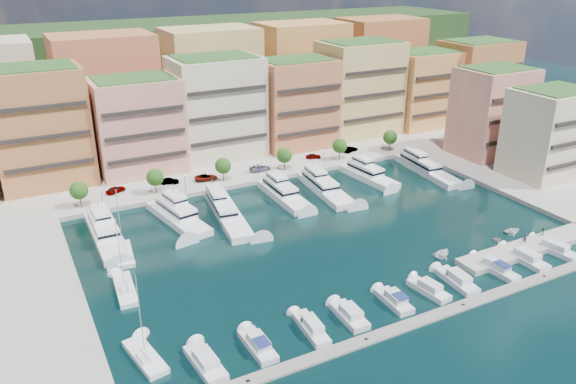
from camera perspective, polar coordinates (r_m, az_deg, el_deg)
name	(u,v)px	position (r m, az deg, el deg)	size (l,w,h in m)	color
ground	(327,235)	(108.41, 4.02, -4.42)	(400.00, 400.00, 0.00)	black
north_quay	(213,146)	(160.39, -7.63, 4.61)	(220.00, 64.00, 2.00)	#9E998E
hillside	(165,109)	(204.50, -12.42, 8.25)	(240.00, 40.00, 58.00)	#163314
south_pontoon	(417,323)	(86.34, 12.94, -12.83)	(72.00, 2.20, 0.35)	gray
finger_pier	(530,249)	(112.37, 23.36, -5.36)	(32.00, 5.00, 2.00)	#9E998E
apartment_1	(41,126)	(138.40, -23.81, 6.12)	(20.00, 16.50, 26.80)	#B06C3A
apartment_2	(138,125)	(139.71, -15.04, 6.57)	(20.00, 15.50, 22.80)	#EFA785
apartment_3	(217,107)	(146.88, -7.26, 8.55)	(22.00, 16.50, 25.80)	beige
apartment_4	(296,103)	(154.18, 0.78, 9.02)	(20.00, 15.50, 23.80)	#B36D43
apartment_5	(359,88)	(166.79, 7.22, 10.43)	(22.00, 16.50, 26.80)	#E6C579
apartment_6	(422,89)	(178.96, 13.47, 10.18)	(20.00, 15.50, 22.80)	#E5A053
apartment_7	(476,80)	(190.91, 18.55, 10.70)	(22.00, 16.50, 24.80)	#B06C3A
apartment_east_a	(492,111)	(156.75, 20.03, 7.69)	(18.00, 14.50, 22.80)	#EFA785
apartment_east_b	(550,133)	(145.97, 25.06, 5.46)	(18.00, 14.50, 20.80)	beige
backblock_1	(107,91)	(161.39, -17.92, 9.72)	(26.00, 18.00, 30.00)	#B36D43
backblock_2	(212,81)	(168.91, -7.76, 11.15)	(26.00, 18.00, 30.00)	#E6C579
backblock_3	(301,72)	(181.14, 1.36, 12.12)	(26.00, 18.00, 30.00)	#E5A053
backblock_4	(379,64)	(197.22, 9.20, 12.72)	(26.00, 18.00, 30.00)	#B06C3A
tree_0	(79,191)	(124.06, -20.48, 0.14)	(3.80, 3.80, 5.65)	#473323
tree_1	(155,178)	(126.54, -13.37, 1.44)	(3.80, 3.80, 5.65)	#473323
tree_2	(223,166)	(130.93, -6.62, 2.65)	(3.80, 3.80, 5.65)	#473323
tree_3	(284,155)	(137.07, -0.38, 3.74)	(3.80, 3.80, 5.65)	#473323
tree_4	(340,146)	(144.72, 5.28, 4.68)	(3.80, 3.80, 5.65)	#473323
tree_5	(390,137)	(153.66, 10.33, 5.48)	(3.80, 3.80, 5.65)	#473323
lamppost_0	(101,195)	(122.70, -18.43, -0.28)	(0.30, 0.30, 4.20)	black
lamppost_1	(185,180)	(126.23, -10.44, 1.19)	(0.30, 0.30, 4.20)	black
lamppost_2	(259,167)	(132.14, -3.00, 2.54)	(0.30, 0.30, 4.20)	black
lamppost_3	(324,155)	(140.12, 3.70, 3.72)	(0.30, 0.30, 4.20)	black
lamppost_4	(383,145)	(149.85, 9.62, 4.72)	(0.30, 0.30, 4.20)	black
yacht_0	(105,232)	(112.41, -18.07, -3.85)	(5.09, 21.94, 7.30)	white
yacht_1	(177,215)	(115.90, -11.24, -2.35)	(8.42, 20.27, 7.30)	white
yacht_2	(225,210)	(116.57, -6.38, -1.82)	(7.89, 25.22, 7.30)	white
yacht_3	(283,193)	(124.32, -0.56, -0.06)	(4.95, 18.91, 7.30)	white
yacht_4	(324,187)	(127.89, 3.64, 0.51)	(7.11, 21.74, 7.30)	white
yacht_5	(367,174)	(136.33, 8.05, 1.82)	(6.20, 17.56, 7.30)	white
yacht_6	(424,167)	(143.47, 13.69, 2.45)	(6.85, 23.47, 7.30)	white
cruiser_0	(206,363)	(77.22, -8.38, -16.80)	(3.52, 8.54, 2.55)	silver
cruiser_1	(258,346)	(79.28, -3.06, -15.32)	(2.79, 7.81, 2.66)	silver
cruiser_2	(311,328)	(82.35, 2.37, -13.67)	(2.98, 8.58, 2.55)	silver
cruiser_3	(350,316)	(85.25, 6.28, -12.38)	(3.12, 7.45, 2.55)	silver
cruiser_4	(394,301)	(89.40, 10.77, -10.82)	(2.97, 7.23, 2.66)	silver
cruiser_5	(429,290)	(93.30, 14.12, -9.61)	(3.43, 7.75, 2.55)	silver
cruiser_6	(457,281)	(96.93, 16.80, -8.61)	(3.42, 8.61, 2.55)	silver
cruiser_7	(495,268)	(102.49, 20.29, -7.27)	(2.75, 9.20, 2.66)	silver
cruiser_8	(525,258)	(107.62, 22.95, -6.23)	(2.95, 9.00, 2.55)	silver
cruiser_9	(554,249)	(112.98, 25.37, -5.26)	(3.64, 9.35, 2.55)	silver
sailboat_0	(145,358)	(79.93, -14.28, -15.99)	(4.30, 9.37, 13.20)	white
sailboat_2	(125,255)	(105.03, -16.25, -6.12)	(3.90, 9.78, 13.20)	white
sailboat_1	(125,290)	(94.59, -16.19, -9.54)	(3.61, 10.34, 13.20)	white
tender_0	(443,253)	(104.77, 15.45, -6.03)	(2.91, 4.08, 0.84)	white
tender_1	(497,239)	(113.08, 20.46, -4.47)	(1.39, 1.61, 0.85)	beige
tender_2	(513,231)	(117.41, 21.87, -3.69)	(2.73, 3.82, 0.79)	white
tender_3	(533,235)	(117.11, 23.66, -4.04)	(1.37, 1.59, 0.84)	beige
car_0	(116,189)	(130.27, -17.11, 0.25)	(1.81, 4.51, 1.54)	gray
car_1	(170,181)	(132.19, -11.93, 1.08)	(1.47, 4.21, 1.39)	gray
car_2	(206,177)	(132.87, -8.33, 1.48)	(2.44, 5.29, 1.47)	gray
car_3	(260,168)	(137.38, -2.87, 2.43)	(2.15, 5.30, 1.54)	gray
car_4	(313,156)	(146.26, 2.60, 3.68)	(1.57, 3.91, 1.33)	gray
car_5	(350,149)	(152.04, 6.37, 4.33)	(1.53, 4.39, 1.45)	gray
person_0	(525,238)	(111.75, 22.93, -4.32)	(0.70, 0.46, 1.91)	#25284B
person_1	(543,231)	(116.10, 24.45, -3.66)	(0.75, 0.59, 1.55)	brown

